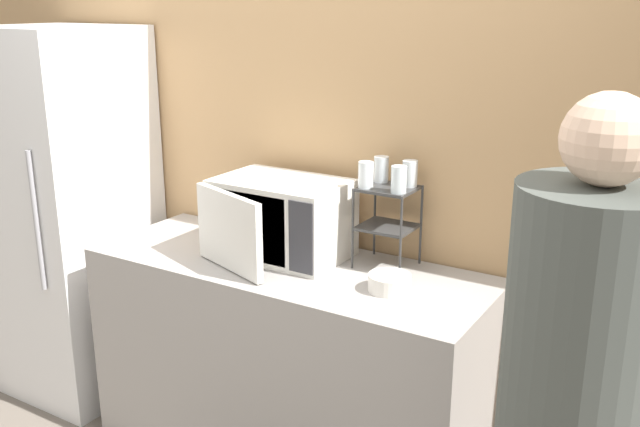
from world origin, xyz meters
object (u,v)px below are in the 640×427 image
at_px(microwave, 279,218).
at_px(glass_back_left, 381,169).
at_px(glass_front_left, 366,175).
at_px(refrigerator, 71,216).
at_px(dish_rack, 388,210).
at_px(glass_front_right, 399,179).
at_px(glass_back_right, 410,174).
at_px(bowl, 390,283).
at_px(person, 579,392).

height_order(microwave, glass_back_left, glass_back_left).
bearing_deg(glass_front_left, refrigerator, -174.59).
bearing_deg(glass_back_left, dish_rack, -43.94).
bearing_deg(glass_front_right, dish_rack, 141.82).
height_order(glass_back_right, bowl, glass_back_right).
relative_size(dish_rack, bowl, 2.06).
bearing_deg(dish_rack, glass_front_left, -142.57).
bearing_deg(person, glass_front_left, 146.66).
distance_m(glass_front_right, refrigerator, 1.80).
relative_size(glass_front_left, glass_back_left, 1.00).
bearing_deg(glass_back_right, glass_front_left, -141.68).
relative_size(glass_front_right, glass_back_left, 1.00).
bearing_deg(microwave, glass_back_right, 19.62).
relative_size(glass_front_left, bowl, 0.65).
distance_m(glass_back_right, glass_front_right, 0.11).
xyz_separation_m(glass_front_left, bowl, (0.20, -0.18, -0.36)).
xyz_separation_m(glass_back_right, bowl, (0.06, -0.29, -0.36)).
bearing_deg(person, dish_rack, 142.37).
bearing_deg(microwave, refrigerator, -176.31).
bearing_deg(glass_front_left, glass_back_left, 86.07).
distance_m(glass_front_left, glass_front_right, 0.14).
distance_m(microwave, refrigerator, 1.25).
relative_size(glass_back_left, person, 0.06).
distance_m(bowl, refrigerator, 1.81).
relative_size(dish_rack, person, 0.19).
distance_m(glass_back_left, bowl, 0.50).
distance_m(glass_back_right, person, 1.20).
relative_size(glass_back_right, glass_front_right, 1.00).
xyz_separation_m(glass_back_right, glass_front_right, (0.00, -0.11, 0.00)).
height_order(dish_rack, refrigerator, refrigerator).
xyz_separation_m(glass_front_left, glass_back_left, (0.01, 0.12, 0.00)).
height_order(glass_back_right, glass_back_left, same).
bearing_deg(glass_back_left, microwave, -153.44).
bearing_deg(refrigerator, person, -10.94).
height_order(glass_front_right, person, person).
height_order(glass_front_left, refrigerator, refrigerator).
bearing_deg(dish_rack, glass_front_right, -38.18).
distance_m(dish_rack, glass_back_left, 0.17).
bearing_deg(dish_rack, glass_back_right, 39.26).
relative_size(dish_rack, glass_back_right, 3.17).
relative_size(dish_rack, glass_front_right, 3.17).
bearing_deg(refrigerator, glass_front_right, 4.97).
xyz_separation_m(microwave, glass_front_right, (0.52, 0.07, 0.22)).
bearing_deg(glass_back_right, dish_rack, -140.74).
xyz_separation_m(microwave, refrigerator, (-1.23, -0.08, -0.16)).
height_order(glass_front_left, glass_front_right, same).
distance_m(dish_rack, refrigerator, 1.71).
bearing_deg(refrigerator, glass_back_right, 8.57).
height_order(microwave, bowl, microwave).
bearing_deg(bowl, glass_front_right, 108.34).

